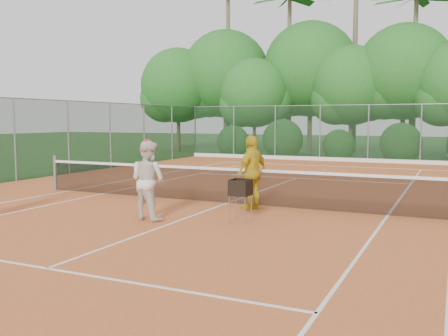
{
  "coord_description": "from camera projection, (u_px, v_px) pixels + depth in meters",
  "views": [
    {
      "loc": [
        5.49,
        -11.89,
        2.25
      ],
      "look_at": [
        0.5,
        -1.2,
        1.1
      ],
      "focal_mm": 40.0,
      "sensor_mm": 36.0,
      "label": 1
    }
  ],
  "objects": [
    {
      "name": "ground",
      "position": [
        226.0,
        204.0,
        13.25
      ],
      "size": [
        120.0,
        120.0,
        0.0
      ],
      "primitive_type": "plane",
      "color": "#1E4217",
      "rests_on": "ground"
    },
    {
      "name": "fence_back",
      "position": [
        344.0,
        133.0,
        26.63
      ],
      "size": [
        18.07,
        0.07,
        3.0
      ],
      "color": "#19381E",
      "rests_on": "clay_court"
    },
    {
      "name": "player_center_grp",
      "position": [
        148.0,
        180.0,
        11.08
      ],
      "size": [
        0.96,
        0.81,
        1.8
      ],
      "color": "silver",
      "rests_on": "clay_court"
    },
    {
      "name": "stray_ball_c",
      "position": [
        324.0,
        170.0,
        21.88
      ],
      "size": [
        0.07,
        0.07,
        0.07
      ],
      "primitive_type": "sphere",
      "color": "#D0E034",
      "rests_on": "clay_court"
    },
    {
      "name": "tennis_net",
      "position": [
        226.0,
        185.0,
        13.2
      ],
      "size": [
        11.97,
        0.1,
        1.1
      ],
      "color": "gray",
      "rests_on": "clay_court"
    },
    {
      "name": "stray_ball_b",
      "position": [
        354.0,
        167.0,
        23.27
      ],
      "size": [
        0.07,
        0.07,
        0.07
      ],
      "primitive_type": "sphere",
      "color": "#B3D030",
      "rests_on": "clay_court"
    },
    {
      "name": "ball_hopper",
      "position": [
        240.0,
        188.0,
        10.8
      ],
      "size": [
        0.41,
        0.41,
        0.94
      ],
      "rotation": [
        0.0,
        0.0,
        -0.01
      ],
      "color": "gray",
      "rests_on": "clay_court"
    },
    {
      "name": "court_markings",
      "position": [
        226.0,
        204.0,
        13.25
      ],
      "size": [
        11.03,
        23.83,
        0.01
      ],
      "color": "white",
      "rests_on": "clay_court"
    },
    {
      "name": "tropical_treeline",
      "position": [
        386.0,
        72.0,
        30.39
      ],
      "size": [
        32.1,
        8.49,
        15.03
      ],
      "color": "brown",
      "rests_on": "ground"
    },
    {
      "name": "stray_ball_a",
      "position": [
        269.0,
        163.0,
        25.19
      ],
      "size": [
        0.07,
        0.07,
        0.07
      ],
      "primitive_type": "sphere",
      "color": "yellow",
      "rests_on": "clay_court"
    },
    {
      "name": "player_yellow",
      "position": [
        252.0,
        172.0,
        12.36
      ],
      "size": [
        0.72,
        1.16,
        1.85
      ],
      "primitive_type": "imported",
      "rotation": [
        0.0,
        0.0,
        -1.84
      ],
      "color": "gold",
      "rests_on": "clay_court"
    },
    {
      "name": "clay_court",
      "position": [
        226.0,
        204.0,
        13.25
      ],
      "size": [
        18.0,
        36.0,
        0.02
      ],
      "primitive_type": "cube",
      "color": "#C4602D",
      "rests_on": "ground"
    }
  ]
}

